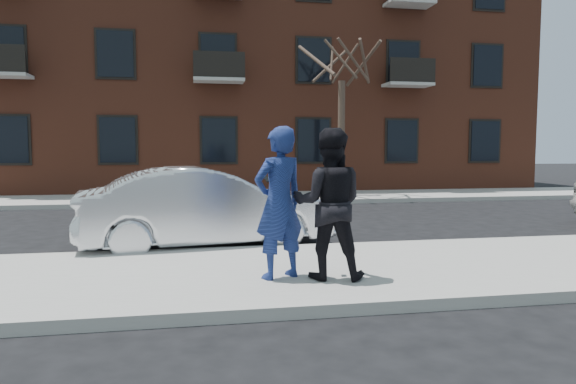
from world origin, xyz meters
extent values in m
plane|color=black|center=(0.00, 0.00, 0.00)|extent=(100.00, 100.00, 0.00)
cube|color=gray|center=(0.00, -0.25, 0.07)|extent=(50.00, 3.50, 0.15)
cube|color=#999691|center=(0.00, 1.55, 0.07)|extent=(50.00, 0.10, 0.15)
cube|color=gray|center=(0.00, 11.25, 0.07)|extent=(50.00, 3.50, 0.15)
cube|color=#999691|center=(0.00, 9.45, 0.07)|extent=(50.00, 0.10, 0.15)
cube|color=brown|center=(2.00, 18.00, 6.00)|extent=(24.00, 10.00, 12.00)
cube|color=black|center=(-7.50, 12.94, 2.20)|extent=(1.30, 0.06, 1.70)
cube|color=black|center=(3.90, 12.94, 2.20)|extent=(1.30, 0.06, 1.70)
cube|color=black|center=(11.50, 12.94, 2.20)|extent=(1.30, 0.06, 1.70)
cube|color=black|center=(-7.50, 12.94, 5.40)|extent=(1.30, 0.06, 1.70)
cube|color=black|center=(3.90, 12.94, 5.40)|extent=(1.30, 0.06, 1.70)
cube|color=black|center=(11.50, 12.94, 5.40)|extent=(1.30, 0.06, 1.70)
cylinder|color=#35271F|center=(4.50, 11.00, 2.25)|extent=(0.26, 0.26, 4.20)
imported|color=silver|center=(-0.65, 2.30, 0.77)|extent=(4.84, 2.32, 1.53)
imported|color=navy|center=(0.24, -0.72, 1.16)|extent=(0.87, 0.74, 2.02)
cube|color=black|center=(0.10, -0.54, 1.47)|extent=(0.12, 0.14, 0.08)
imported|color=black|center=(0.89, -0.84, 1.15)|extent=(1.13, 0.98, 2.00)
cube|color=black|center=(0.79, -0.63, 1.25)|extent=(0.08, 0.14, 0.06)
camera|label=1|loc=(-0.86, -7.38, 1.88)|focal=32.00mm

